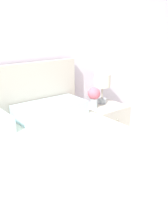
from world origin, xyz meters
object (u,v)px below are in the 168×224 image
(table_lamp, at_px, (102,83))
(flower_vase, at_px, (94,96))
(bed, at_px, (56,186))
(nightstand, at_px, (104,126))

(table_lamp, bearing_deg, flower_vase, -158.89)
(bed, xyz_separation_m, table_lamp, (1.21, 0.83, 0.48))
(bed, height_order, table_lamp, bed)
(bed, bearing_deg, table_lamp, 34.44)
(bed, height_order, nightstand, bed)
(bed, distance_m, table_lamp, 1.54)
(bed, height_order, flower_vase, bed)
(bed, bearing_deg, flower_vase, 36.56)
(nightstand, height_order, table_lamp, table_lamp)
(bed, bearing_deg, nightstand, 32.09)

